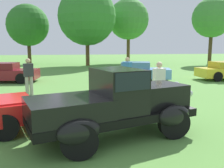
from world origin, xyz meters
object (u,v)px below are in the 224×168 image
at_px(show_car_skyblue, 138,71).
at_px(spectator_far_side, 127,73).
at_px(feature_pickup_truck, 115,103).
at_px(spectator_by_row, 29,75).
at_px(show_car_burgundy, 5,73).
at_px(spectator_near_truck, 159,83).

bearing_deg(show_car_skyblue, spectator_far_side, -114.59).
xyz_separation_m(show_car_skyblue, spectator_far_side, (-1.59, -3.48, 0.31)).
xyz_separation_m(feature_pickup_truck, spectator_by_row, (-2.87, 5.82, 0.05)).
xyz_separation_m(spectator_by_row, spectator_far_side, (4.70, 0.15, 0.00)).
bearing_deg(feature_pickup_truck, show_car_burgundy, 115.91).
height_order(show_car_burgundy, spectator_by_row, spectator_by_row).
distance_m(spectator_near_truck, spectator_far_side, 3.54).
height_order(spectator_by_row, spectator_far_side, same).
relative_size(feature_pickup_truck, spectator_by_row, 2.55).
height_order(spectator_near_truck, spectator_by_row, same).
bearing_deg(show_car_burgundy, feature_pickup_truck, -64.09).
xyz_separation_m(show_car_burgundy, show_car_skyblue, (8.40, -0.83, 0.00)).
height_order(show_car_burgundy, spectator_far_side, spectator_far_side).
relative_size(show_car_burgundy, spectator_near_truck, 2.43).
relative_size(spectator_near_truck, spectator_far_side, 1.00).
height_order(show_car_skyblue, spectator_by_row, spectator_by_row).
height_order(feature_pickup_truck, spectator_near_truck, feature_pickup_truck).
distance_m(show_car_skyblue, spectator_near_truck, 7.14).
xyz_separation_m(show_car_skyblue, spectator_near_truck, (-1.33, -7.01, 0.31)).
bearing_deg(spectator_by_row, show_car_skyblue, 29.96).
relative_size(show_car_skyblue, spectator_far_side, 2.63).
bearing_deg(feature_pickup_truck, spectator_near_truck, 49.34).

